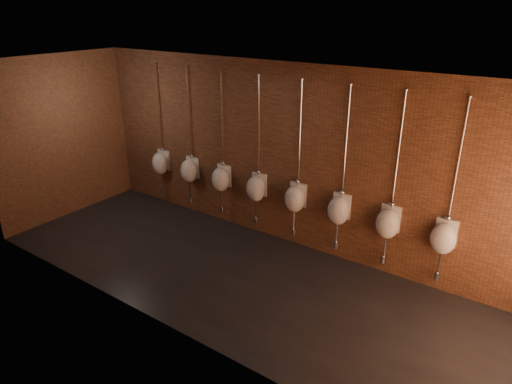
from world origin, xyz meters
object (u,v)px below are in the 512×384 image
urinal_6 (388,223)px  urinal_5 (339,210)px  urinal_3 (256,188)px  urinal_0 (160,162)px  urinal_2 (221,179)px  urinal_4 (295,198)px  urinal_7 (444,237)px  urinal_1 (189,170)px

urinal_6 → urinal_5: bearing=180.0°
urinal_3 → urinal_0: bearing=180.0°
urinal_0 → urinal_6: 4.95m
urinal_6 → urinal_2: bearing=180.0°
urinal_0 → urinal_4: size_ratio=1.00×
urinal_4 → urinal_7: 2.47m
urinal_2 → urinal_4: 1.65m
urinal_5 → urinal_7: 1.65m
urinal_3 → urinal_1: bearing=180.0°
urinal_2 → urinal_3: bearing=0.0°
urinal_0 → urinal_5: bearing=0.0°
urinal_0 → urinal_1: (0.82, 0.00, 0.00)m
urinal_2 → urinal_7: bearing=0.0°
urinal_1 → urinal_7: same height
urinal_0 → urinal_5: size_ratio=1.00×
urinal_3 → urinal_6: bearing=0.0°
urinal_4 → urinal_5: size_ratio=1.00×
urinal_0 → urinal_1: 0.82m
urinal_1 → urinal_4: 2.47m
urinal_0 → urinal_5: (4.12, 0.00, 0.00)m
urinal_0 → urinal_4: 3.30m
urinal_1 → urinal_4: bearing=0.0°
urinal_0 → urinal_7: (5.77, 0.00, 0.00)m
urinal_2 → urinal_7: same height
urinal_2 → urinal_5: 2.47m
urinal_1 → urinal_0: bearing=180.0°
urinal_0 → urinal_5: same height
urinal_2 → urinal_4: same height
urinal_2 → urinal_6: same height
urinal_5 → urinal_7: bearing=0.0°
urinal_0 → urinal_2: (1.65, 0.00, 0.00)m
urinal_2 → urinal_6: 3.30m
urinal_4 → urinal_5: same height
urinal_1 → urinal_6: size_ratio=1.00×
urinal_2 → urinal_7: 4.12m
urinal_3 → urinal_2: bearing=180.0°
urinal_5 → urinal_7: size_ratio=1.00×
urinal_5 → urinal_2: bearing=180.0°
urinal_7 → urinal_2: bearing=180.0°
urinal_1 → urinal_6: (4.12, 0.00, 0.00)m
urinal_4 → urinal_5: 0.82m
urinal_3 → urinal_6: 2.47m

